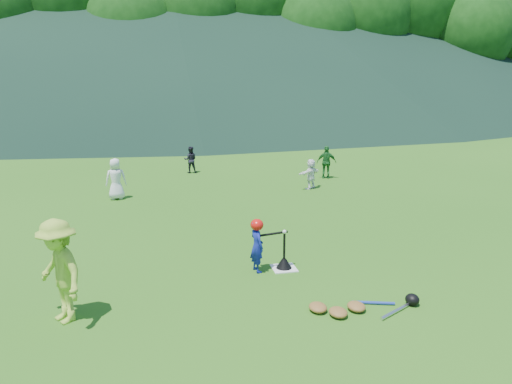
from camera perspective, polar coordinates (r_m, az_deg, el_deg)
ground at (r=9.59m, az=3.21°, el=-8.74°), size 120.00×120.00×0.00m
home_plate at (r=9.59m, az=3.21°, el=-8.69°), size 0.45×0.45×0.02m
baseball at (r=9.34m, az=3.27°, el=-4.56°), size 0.08×0.08×0.08m
batter_child at (r=9.29m, az=0.11°, el=-6.21°), size 0.31×0.41×0.99m
adult_coach at (r=7.96m, az=-21.55°, el=-8.43°), size 1.06×1.18×1.59m
fielder_a at (r=14.97m, az=-15.72°, el=1.45°), size 0.60×0.41×1.20m
fielder_b at (r=18.34m, az=-7.50°, el=3.68°), size 0.51×0.42×0.97m
fielder_c at (r=17.40m, az=8.07°, el=3.40°), size 0.72×0.46×1.13m
fielder_d at (r=15.81m, az=6.28°, el=2.06°), size 0.90×0.70×0.95m
batting_tee at (r=9.55m, az=3.22°, el=-8.03°), size 0.30×0.30×0.68m
batter_gear at (r=9.17m, az=0.25°, el=-3.85°), size 0.73×0.26×0.35m
equipment_pile at (r=8.17m, az=11.44°, el=-12.73°), size 1.80×0.69×0.19m
outfield_fence at (r=36.73m, az=-8.59°, el=9.03°), size 70.07×0.08×1.33m
tree_line at (r=42.68m, az=-9.25°, el=19.76°), size 70.04×11.40×14.82m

